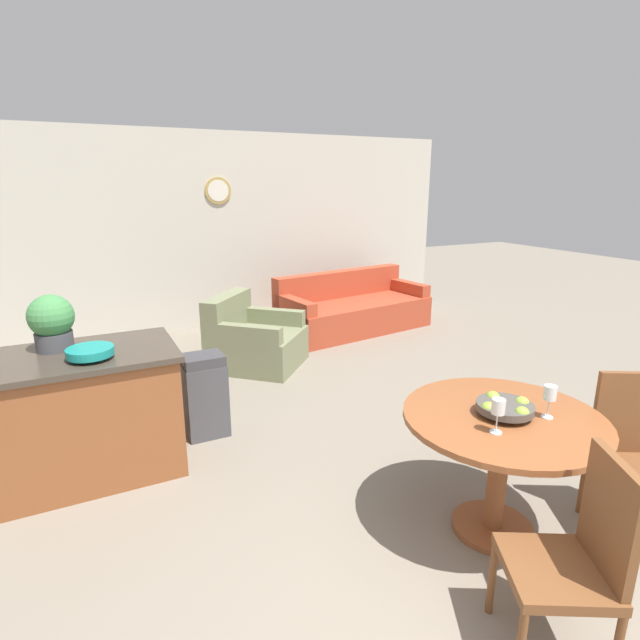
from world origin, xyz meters
name	(u,v)px	position (x,y,z in m)	size (l,w,h in m)	color
wall_back	(192,234)	(0.00, 6.08, 1.35)	(8.00, 0.09, 2.70)	beige
dining_table	(501,443)	(0.56, 0.98, 0.59)	(1.13, 1.13, 0.76)	brown
dining_chair_near_left	(577,553)	(0.25, 0.24, 0.51)	(0.57, 0.57, 0.96)	brown
dining_chair_near_right	(632,450)	(1.30, 0.67, 0.51)	(0.57, 0.57, 0.96)	brown
fruit_bowl	(505,407)	(0.57, 0.98, 0.81)	(0.32, 0.32, 0.10)	#4C4742
wine_glass_left	(498,408)	(0.37, 0.85, 0.90)	(0.07, 0.07, 0.19)	silver
wine_glass_right	(550,394)	(0.76, 0.85, 0.90)	(0.07, 0.07, 0.19)	silver
kitchen_island	(90,413)	(-1.53, 2.75, 0.46)	(1.22, 0.80, 0.91)	brown
teal_bowl	(90,352)	(-1.48, 2.59, 0.96)	(0.30, 0.30, 0.08)	teal
potted_plant	(52,322)	(-1.69, 2.91, 1.11)	(0.30, 0.30, 0.39)	#4C4C51
trash_bin	(205,395)	(-0.67, 2.94, 0.35)	(0.33, 0.27, 0.70)	#47474C
couch	(352,310)	(1.96, 5.06, 0.28)	(2.25, 1.19, 0.80)	#B24228
armchair	(254,342)	(0.23, 4.31, 0.28)	(1.27, 1.27, 0.80)	#7A7F5B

